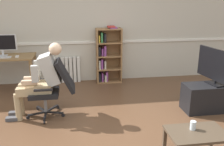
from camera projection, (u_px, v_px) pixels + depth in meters
The scene contains 14 objects.
ground_plane at pixel (111, 138), 3.52m from camera, with size 18.00×18.00×0.00m, color brown.
back_wall at pixel (94, 23), 5.62m from camera, with size 12.00×0.13×2.70m.
computer_desk at pixel (2, 61), 5.08m from camera, with size 1.30×0.62×0.76m.
imac_monitor at pixel (2, 43), 5.05m from camera, with size 0.59×0.14×0.44m.
keyboard at pixel (0, 58), 4.91m from camera, with size 0.43×0.12×0.02m, color silver.
computer_mouse at pixel (17, 56), 4.98m from camera, with size 0.06×0.10×0.03m, color white.
bookshelf at pixel (107, 56), 5.68m from camera, with size 0.58×0.29×1.30m.
radiator at pixel (65, 70), 5.73m from camera, with size 0.70×0.08×0.60m.
office_chair at pixel (54, 86), 4.05m from camera, with size 0.82×0.61×0.96m.
person_seated at pixel (41, 79), 3.98m from camera, with size 0.95×0.40×1.24m.
tv_stand at pixel (213, 97), 4.33m from camera, with size 1.06×0.41×0.48m.
tv_screen at pixel (217, 67), 4.16m from camera, with size 0.25×0.94×0.61m.
coffee_table at pixel (197, 136), 2.95m from camera, with size 0.70×0.46×0.39m.
drinking_glass at pixel (193, 125), 2.97m from camera, with size 0.07×0.07×0.11m, color silver.
Camera 1 is at (-0.44, -3.06, 1.92)m, focal length 39.57 mm.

